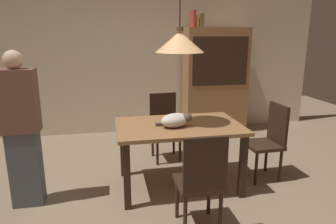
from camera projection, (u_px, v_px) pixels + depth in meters
The scene contains 13 objects.
ground at pixel (173, 203), 3.25m from camera, with size 10.00×10.00×0.00m, color #847056.
back_wall at pixel (143, 51), 5.41m from camera, with size 6.40×0.10×2.90m, color beige.
dining_table at pixel (179, 133), 3.48m from camera, with size 1.40×0.90×0.75m.
chair_right_side at pixel (269, 138), 3.72m from camera, with size 0.42×0.42×0.93m.
chair_near_front at pixel (201, 179), 2.68m from camera, with size 0.40×0.40×0.93m.
chair_far_back at pixel (165, 123), 4.35m from camera, with size 0.42×0.42×0.93m.
cat_sleeping at pixel (176, 120), 3.35m from camera, with size 0.41×0.32×0.16m.
pendant_lamp at pixel (180, 42), 3.23m from camera, with size 0.52×0.52×1.30m.
hutch_bookcase at pixel (215, 83), 5.47m from camera, with size 1.12×0.45×1.85m.
book_red_tall at pixel (193, 19), 5.12m from camera, with size 0.04×0.22×0.28m, color #B73833.
book_yellow_short at pixel (196, 22), 5.14m from camera, with size 0.04×0.20×0.18m, color gold.
book_brown_thick at pixel (200, 21), 5.15m from camera, with size 0.06×0.24×0.22m, color brown.
person_standing at pixel (22, 131), 3.06m from camera, with size 0.36×0.22×1.60m.
Camera 1 is at (-0.61, -2.85, 1.74)m, focal length 32.78 mm.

